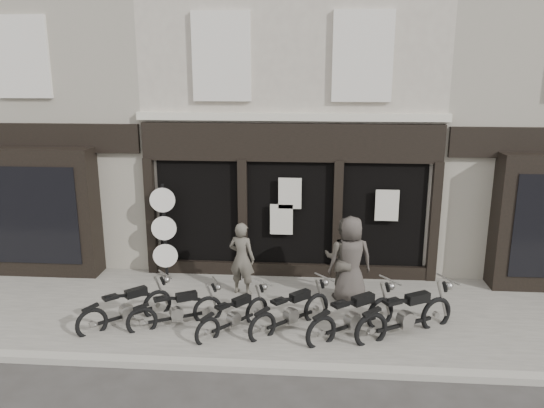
# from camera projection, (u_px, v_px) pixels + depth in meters

# --- Properties ---
(ground_plane) EXTENTS (90.00, 90.00, 0.00)m
(ground_plane) POSITION_uv_depth(u_px,v_px,m) (283.00, 336.00, 10.48)
(ground_plane) COLOR #2D2B28
(ground_plane) RESTS_ON ground
(pavement) EXTENTS (30.00, 4.20, 0.12)m
(pavement) POSITION_uv_depth(u_px,v_px,m) (285.00, 313.00, 11.34)
(pavement) COLOR #625E56
(pavement) RESTS_ON ground_plane
(kerb) EXTENTS (30.00, 0.25, 0.13)m
(kerb) POSITION_uv_depth(u_px,v_px,m) (278.00, 368.00, 9.26)
(kerb) COLOR gray
(kerb) RESTS_ON ground_plane
(central_building) EXTENTS (7.30, 6.22, 8.34)m
(central_building) POSITION_uv_depth(u_px,v_px,m) (295.00, 106.00, 15.21)
(central_building) COLOR #B1A797
(central_building) RESTS_ON ground
(neighbour_left) EXTENTS (5.60, 6.73, 8.34)m
(neighbour_left) POSITION_uv_depth(u_px,v_px,m) (81.00, 107.00, 15.65)
(neighbour_left) COLOR gray
(neighbour_left) RESTS_ON ground
(neighbour_right) EXTENTS (5.60, 6.73, 8.34)m
(neighbour_right) POSITION_uv_depth(u_px,v_px,m) (524.00, 109.00, 14.69)
(neighbour_right) COLOR gray
(neighbour_right) RESTS_ON ground
(motorcycle_0) EXTENTS (1.65, 1.55, 0.98)m
(motorcycle_0) POSITION_uv_depth(u_px,v_px,m) (127.00, 310.00, 10.72)
(motorcycle_0) COLOR black
(motorcycle_0) RESTS_ON ground
(motorcycle_1) EXTENTS (1.81, 1.12, 0.94)m
(motorcycle_1) POSITION_uv_depth(u_px,v_px,m) (177.00, 313.00, 10.65)
(motorcycle_1) COLOR black
(motorcycle_1) RESTS_ON ground
(motorcycle_2) EXTENTS (1.39, 1.55, 0.90)m
(motorcycle_2) POSITION_uv_depth(u_px,v_px,m) (234.00, 318.00, 10.47)
(motorcycle_2) COLOR black
(motorcycle_2) RESTS_ON ground
(motorcycle_3) EXTENTS (1.66, 1.57, 0.99)m
(motorcycle_3) POSITION_uv_depth(u_px,v_px,m) (291.00, 314.00, 10.55)
(motorcycle_3) COLOR black
(motorcycle_3) RESTS_ON ground
(motorcycle_4) EXTENTS (1.88, 1.53, 1.05)m
(motorcycle_4) POSITION_uv_depth(u_px,v_px,m) (353.00, 319.00, 10.28)
(motorcycle_4) COLOR black
(motorcycle_4) RESTS_ON ground
(motorcycle_5) EXTENTS (2.09, 1.41, 1.11)m
(motorcycle_5) POSITION_uv_depth(u_px,v_px,m) (406.00, 318.00, 10.27)
(motorcycle_5) COLOR black
(motorcycle_5) RESTS_ON ground
(man_left) EXTENTS (0.71, 0.57, 1.69)m
(man_left) POSITION_uv_depth(u_px,v_px,m) (242.00, 258.00, 12.00)
(man_left) COLOR #4E4A40
(man_left) RESTS_ON pavement
(man_centre) EXTENTS (1.05, 0.91, 1.86)m
(man_centre) POSITION_uv_depth(u_px,v_px,m) (344.00, 259.00, 11.74)
(man_centre) COLOR #3D3831
(man_centre) RESTS_ON pavement
(man_right) EXTENTS (1.03, 0.76, 1.93)m
(man_right) POSITION_uv_depth(u_px,v_px,m) (351.00, 259.00, 11.59)
(man_right) COLOR #3C3732
(man_right) RESTS_ON pavement
(advert_sign_post) EXTENTS (0.60, 0.39, 2.48)m
(advert_sign_post) POSITION_uv_depth(u_px,v_px,m) (165.00, 236.00, 12.84)
(advert_sign_post) COLOR black
(advert_sign_post) RESTS_ON ground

